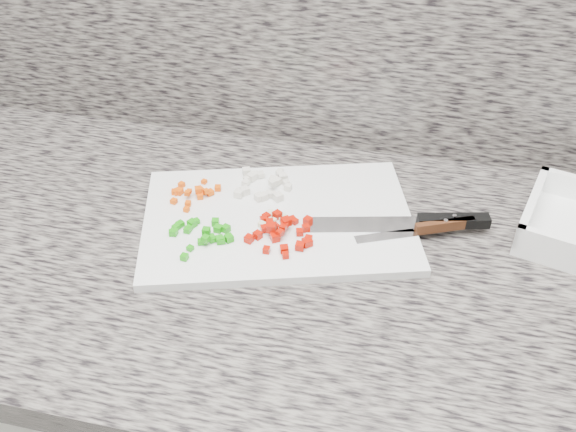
{
  "coord_description": "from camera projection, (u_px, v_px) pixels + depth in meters",
  "views": [
    {
      "loc": [
        0.13,
        0.77,
        1.5
      ],
      "look_at": [
        -0.04,
        1.48,
        0.93
      ],
      "focal_mm": 40.0,
      "sensor_mm": 36.0,
      "label": 1
    }
  ],
  "objects": [
    {
      "name": "countertop",
      "position": [
        306.0,
        265.0,
        0.92
      ],
      "size": [
        3.96,
        0.64,
        0.04
      ],
      "primitive_type": "cube",
      "color": "slate",
      "rests_on": "cabinet"
    },
    {
      "name": "cutting_board",
      "position": [
        278.0,
        220.0,
        0.96
      ],
      "size": [
        0.46,
        0.37,
        0.01
      ],
      "primitive_type": "cube",
      "rotation": [
        0.0,
        0.0,
        0.3
      ],
      "color": "white",
      "rests_on": "countertop"
    },
    {
      "name": "carrot_pile",
      "position": [
        193.0,
        193.0,
        0.99
      ],
      "size": [
        0.07,
        0.08,
        0.02
      ],
      "color": "#E14D04",
      "rests_on": "cutting_board"
    },
    {
      "name": "onion_pile",
      "position": [
        263.0,
        184.0,
        1.01
      ],
      "size": [
        0.09,
        0.09,
        0.02
      ],
      "color": "silver",
      "rests_on": "cutting_board"
    },
    {
      "name": "green_pepper_pile",
      "position": [
        203.0,
        233.0,
        0.91
      ],
      "size": [
        0.1,
        0.09,
        0.02
      ],
      "color": "#19920D",
      "rests_on": "cutting_board"
    },
    {
      "name": "red_pepper_pile",
      "position": [
        282.0,
        231.0,
        0.91
      ],
      "size": [
        0.1,
        0.1,
        0.02
      ],
      "color": "#AB0F02",
      "rests_on": "cutting_board"
    },
    {
      "name": "garlic_pile",
      "position": [
        273.0,
        221.0,
        0.94
      ],
      "size": [
        0.04,
        0.04,
        0.01
      ],
      "color": "beige",
      "rests_on": "cutting_board"
    },
    {
      "name": "chef_knife",
      "position": [
        422.0,
        222.0,
        0.93
      ],
      "size": [
        0.26,
        0.09,
        0.02
      ],
      "rotation": [
        0.0,
        0.0,
        0.24
      ],
      "color": "white",
      "rests_on": "cutting_board"
    },
    {
      "name": "paring_knife",
      "position": [
        430.0,
        228.0,
        0.92
      ],
      "size": [
        0.17,
        0.09,
        0.02
      ],
      "rotation": [
        0.0,
        0.0,
        0.42
      ],
      "color": "white",
      "rests_on": "cutting_board"
    }
  ]
}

